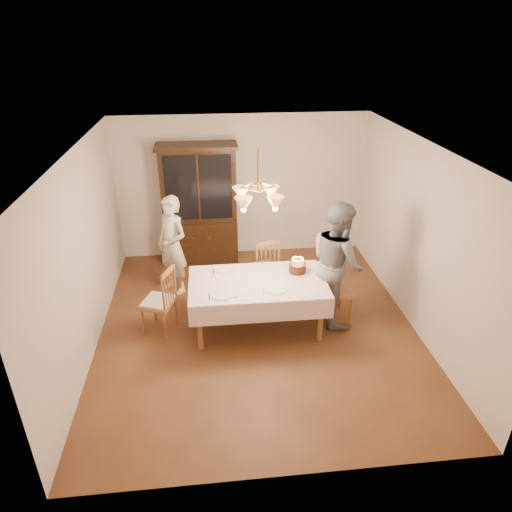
{
  "coord_description": "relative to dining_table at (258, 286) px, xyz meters",
  "views": [
    {
      "loc": [
        -0.62,
        -5.45,
        3.93
      ],
      "look_at": [
        0.0,
        0.2,
        1.05
      ],
      "focal_mm": 32.0,
      "sensor_mm": 36.0,
      "label": 1
    }
  ],
  "objects": [
    {
      "name": "adult_in_grey",
      "position": [
        1.16,
        0.14,
        0.23
      ],
      "size": [
        0.83,
        0.99,
        1.82
      ],
      "primitive_type": "imported",
      "rotation": [
        0.0,
        0.0,
        1.74
      ],
      "color": "slate",
      "rests_on": "ground"
    },
    {
      "name": "elderly_woman",
      "position": [
        -1.23,
        1.19,
        0.13
      ],
      "size": [
        0.69,
        0.69,
        1.62
      ],
      "primitive_type": "imported",
      "rotation": [
        0.0,
        0.0,
        -0.8
      ],
      "color": "#EFE2CA",
      "rests_on": "ground"
    },
    {
      "name": "room_shell",
      "position": [
        0.0,
        0.0,
        0.9
      ],
      "size": [
        5.0,
        5.0,
        5.0
      ],
      "color": "white",
      "rests_on": "ground"
    },
    {
      "name": "china_hutch",
      "position": [
        -0.78,
        2.25,
        0.36
      ],
      "size": [
        1.38,
        0.54,
        2.16
      ],
      "color": "black",
      "rests_on": "ground"
    },
    {
      "name": "place_setting_near_left",
      "position": [
        -0.49,
        -0.34,
        0.08
      ],
      "size": [
        0.39,
        0.24,
        0.02
      ],
      "color": "white",
      "rests_on": "dining_table"
    },
    {
      "name": "chair_left_end",
      "position": [
        -1.39,
        0.08,
        -0.23
      ],
      "size": [
        0.55,
        0.56,
        1.0
      ],
      "color": "brown",
      "rests_on": "ground"
    },
    {
      "name": "chair_far_side",
      "position": [
        0.2,
        0.92,
        -0.24
      ],
      "size": [
        0.55,
        0.53,
        1.0
      ],
      "color": "brown",
      "rests_on": "ground"
    },
    {
      "name": "chair_right_end",
      "position": [
        1.17,
        0.11,
        -0.24
      ],
      "size": [
        0.48,
        0.5,
        1.0
      ],
      "color": "brown",
      "rests_on": "ground"
    },
    {
      "name": "chandelier",
      "position": [
        -0.0,
        -0.0,
        1.29
      ],
      "size": [
        0.62,
        0.62,
        0.73
      ],
      "color": "#BF8C3F",
      "rests_on": "ground"
    },
    {
      "name": "place_setting_far_left",
      "position": [
        -0.42,
        0.35,
        0.08
      ],
      "size": [
        0.39,
        0.24,
        0.02
      ],
      "color": "white",
      "rests_on": "dining_table"
    },
    {
      "name": "birthday_cake",
      "position": [
        0.59,
        0.18,
        0.15
      ],
      "size": [
        0.3,
        0.3,
        0.23
      ],
      "color": "white",
      "rests_on": "dining_table"
    },
    {
      "name": "dining_table",
      "position": [
        0.0,
        0.0,
        0.0
      ],
      "size": [
        1.9,
        1.1,
        0.76
      ],
      "color": "brown",
      "rests_on": "ground"
    },
    {
      "name": "ground",
      "position": [
        0.0,
        0.0,
        -0.68
      ],
      "size": [
        5.0,
        5.0,
        0.0
      ],
      "primitive_type": "plane",
      "color": "#532D17",
      "rests_on": "ground"
    },
    {
      "name": "place_setting_near_right",
      "position": [
        0.23,
        -0.27,
        0.08
      ],
      "size": [
        0.4,
        0.26,
        0.02
      ],
      "color": "white",
      "rests_on": "dining_table"
    }
  ]
}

